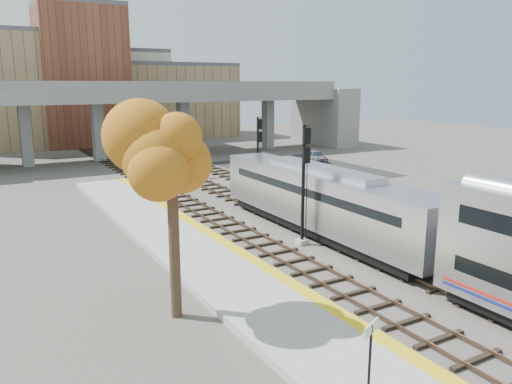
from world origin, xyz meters
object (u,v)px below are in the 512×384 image
tree (171,156)px  car_b (290,164)px  locomotive (321,199)px  car_c (316,156)px  signal_mast_mid (258,159)px  signal_mast_near (304,187)px  signal_mast_far (158,142)px  car_a (290,170)px

tree → car_b: (23.25, 26.69, -5.96)m
locomotive → car_c: 29.43m
signal_mast_mid → car_c: signal_mast_mid is taller
signal_mast_near → signal_mast_mid: signal_mast_near is taller
signal_mast_near → car_c: 31.62m
locomotive → signal_mast_near: (-2.10, -1.07, 1.20)m
tree → car_b: tree is taller
signal_mast_near → signal_mast_far: 25.39m
signal_mast_far → tree: tree is taller
signal_mast_mid → tree: (-13.86, -17.33, 3.41)m
locomotive → tree: size_ratio=2.14×
car_c → locomotive: bearing=-110.9°
tree → signal_mast_near: bearing=27.1°
signal_mast_near → car_c: signal_mast_near is taller
signal_mast_far → signal_mast_near: bearing=-90.0°
locomotive → car_b: 23.61m
signal_mast_near → car_b: signal_mast_near is taller
signal_mast_far → tree: (-9.76, -30.39, 3.11)m
locomotive → car_b: (11.39, 20.62, -1.64)m
signal_mast_near → signal_mast_far: bearing=90.0°
signal_mast_mid → car_b: bearing=44.9°
signal_mast_near → car_c: size_ratio=1.62×
signal_mast_near → car_b: bearing=58.1°
signal_mast_near → signal_mast_mid: bearing=71.6°
locomotive → signal_mast_mid: bearing=79.9°
signal_mast_mid → signal_mast_far: size_ratio=0.94×
signal_mast_far → tree: 32.07m
locomotive → car_c: bearing=54.1°
tree → car_a: (21.07, 23.46, -5.93)m
signal_mast_mid → tree: tree is taller
locomotive → car_c: (17.24, 23.80, -1.61)m
tree → car_a: size_ratio=2.39×
signal_mast_mid → car_b: signal_mast_mid is taller
signal_mast_mid → car_a: bearing=40.4°
locomotive → signal_mast_near: size_ratio=2.71×
car_a → signal_mast_near: bearing=-109.3°
signal_mast_far → locomotive: bearing=-85.1°
locomotive → tree: 14.00m
locomotive → signal_mast_near: signal_mast_near is taller
signal_mast_near → tree: tree is taller
locomotive → signal_mast_near: 2.65m
signal_mast_near → signal_mast_far: signal_mast_far is taller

